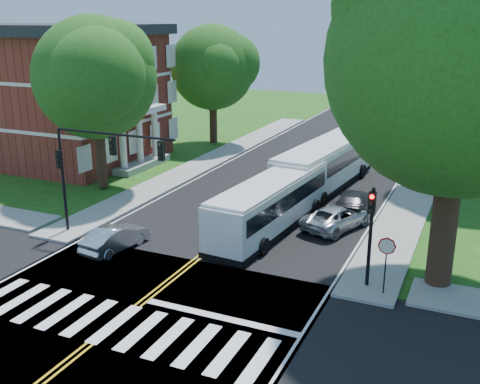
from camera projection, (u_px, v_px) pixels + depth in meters
The scene contains 22 objects.
ground at pixel (123, 318), 21.99m from camera, with size 140.00×140.00×0.00m, color #224B12.
road at pixel (280, 193), 37.70m from camera, with size 14.00×96.00×0.01m, color black.
cross_road at pixel (123, 318), 21.99m from camera, with size 60.00×12.00×0.01m, color black.
center_line at pixel (299, 178), 41.18m from camera, with size 0.36×70.00×0.01m, color gold.
edge_line_w at pixel (216, 168), 43.82m from camera, with size 0.12×70.00×0.01m, color silver.
edge_line_e at pixel (393, 189), 38.55m from camera, with size 0.12×70.00×0.01m, color silver.
crosswalk at pixel (115, 324), 21.55m from camera, with size 12.60×3.00×0.01m, color silver.
stop_bar at pixel (221, 317), 22.02m from camera, with size 6.60×0.40×0.01m, color silver.
sidewalk_nw at pixel (216, 158), 47.00m from camera, with size 2.60×40.00×0.15m, color gray.
sidewalk_ne at pixel (421, 180), 40.56m from camera, with size 2.60×40.00×0.15m, color gray.
tree_ne_big at pixel (463, 62), 21.85m from camera, with size 10.80×10.80×14.91m.
tree_west_near at pixel (95, 78), 36.44m from camera, with size 8.00×8.00×11.40m.
tree_west_far at pixel (213, 68), 50.36m from camera, with size 7.60×7.60×10.67m.
brick_building at pixel (40, 92), 46.35m from camera, with size 20.00×13.00×10.80m.
signal_nw at pixel (96, 159), 28.57m from camera, with size 7.15×0.46×5.66m.
signal_ne at pixel (371, 224), 23.55m from camera, with size 0.30×0.46×4.40m.
stop_sign at pixel (386, 252), 23.11m from camera, with size 0.76×0.08×2.53m.
bus_lead at pixel (271, 203), 30.77m from camera, with size 3.34×11.24×2.86m.
bus_follow at pixel (325, 165), 38.14m from camera, with size 3.95×12.55×3.19m.
hatchback at pixel (115, 238), 28.28m from camera, with size 1.35×3.88×1.28m, color silver.
suv at pixel (337, 217), 31.20m from camera, with size 2.16×4.69×1.30m, color #BABDC2.
dark_sedan at pixel (354, 202), 33.62m from camera, with size 1.97×4.86×1.41m, color black.
Camera 1 is at (12.15, -15.98, 11.25)m, focal length 42.00 mm.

